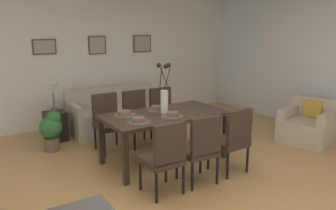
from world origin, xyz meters
TOP-DOWN VIEW (x-y plane):
  - ground_plane at (0.00, 0.00)m, footprint 9.00×9.00m
  - back_wall_panel at (0.00, 3.25)m, footprint 9.00×0.10m
  - side_window_wall at (3.65, 0.40)m, footprint 0.10×6.30m
  - dining_table at (0.29, 0.62)m, footprint 1.80×0.93m
  - dining_chair_near_left at (-0.27, -0.27)m, footprint 0.45×0.45m
  - dining_chair_near_right at (-0.23, 1.52)m, footprint 0.44×0.44m
  - dining_chair_far_left at (0.26, -0.28)m, footprint 0.47×0.47m
  - dining_chair_far_right at (0.30, 1.50)m, footprint 0.45×0.45m
  - dining_chair_mid_left at (0.84, -0.25)m, footprint 0.46×0.46m
  - dining_chair_mid_right at (0.81, 1.47)m, footprint 0.45×0.45m
  - centerpiece_vase at (0.29, 0.62)m, footprint 0.21×0.23m
  - placemat_near_left at (-0.25, 0.41)m, footprint 0.32×0.32m
  - bowl_near_left at (-0.25, 0.41)m, footprint 0.17×0.17m
  - placemat_near_right at (-0.25, 0.83)m, footprint 0.32×0.32m
  - bowl_near_right at (-0.25, 0.83)m, footprint 0.17×0.17m
  - placemat_far_left at (0.29, 0.41)m, footprint 0.32×0.32m
  - bowl_far_left at (0.29, 0.41)m, footprint 0.17×0.17m
  - placemat_far_right at (0.29, 0.83)m, footprint 0.32×0.32m
  - bowl_far_right at (0.29, 0.83)m, footprint 0.17×0.17m
  - sofa at (0.38, 2.52)m, footprint 1.86×0.84m
  - side_table at (-0.84, 2.44)m, footprint 0.36×0.36m
  - table_lamp at (-0.84, 2.44)m, footprint 0.22×0.22m
  - armchair at (2.88, 0.01)m, footprint 0.98×0.98m
  - framed_picture_left at (-0.75, 3.18)m, footprint 0.43×0.03m
  - framed_picture_center at (0.29, 3.18)m, footprint 0.37×0.03m
  - framed_picture_right at (1.33, 3.18)m, footprint 0.43×0.03m
  - potted_plant at (-1.02, 1.96)m, footprint 0.36×0.36m

SIDE VIEW (x-z plane):
  - ground_plane at x=0.00m, z-range 0.00..0.00m
  - side_table at x=-0.84m, z-range 0.00..0.52m
  - sofa at x=0.38m, z-range -0.12..0.68m
  - armchair at x=2.88m, z-range -0.09..0.66m
  - potted_plant at x=-1.02m, z-range 0.04..0.71m
  - dining_chair_near_left at x=-0.27m, z-range 0.05..0.97m
  - dining_chair_near_right at x=-0.23m, z-range 0.05..0.97m
  - dining_chair_far_left at x=0.26m, z-range 0.05..0.97m
  - dining_chair_far_right at x=0.30m, z-range 0.05..0.97m
  - dining_chair_mid_left at x=0.84m, z-range 0.05..0.97m
  - dining_chair_mid_right at x=0.81m, z-range 0.05..0.97m
  - dining_table at x=0.29m, z-range 0.29..1.03m
  - placemat_near_left at x=-0.25m, z-range 0.74..0.75m
  - placemat_near_right at x=-0.25m, z-range 0.74..0.75m
  - placemat_far_left at x=0.29m, z-range 0.74..0.75m
  - placemat_far_right at x=0.29m, z-range 0.74..0.75m
  - bowl_near_left at x=-0.25m, z-range 0.75..0.81m
  - bowl_near_right at x=-0.25m, z-range 0.75..0.81m
  - bowl_far_left at x=0.29m, z-range 0.75..0.81m
  - bowl_far_right at x=0.29m, z-range 0.75..0.81m
  - table_lamp at x=-0.84m, z-range 0.64..1.15m
  - centerpiece_vase at x=0.29m, z-range 0.66..1.39m
  - back_wall_panel at x=0.00m, z-range 0.00..2.60m
  - side_window_wall at x=3.65m, z-range 0.00..2.60m
  - framed_picture_left at x=-0.75m, z-range 1.46..1.75m
  - framed_picture_center at x=0.29m, z-range 1.42..1.79m
  - framed_picture_right at x=1.33m, z-range 1.42..1.79m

